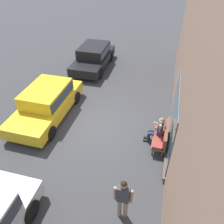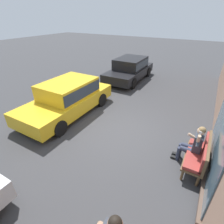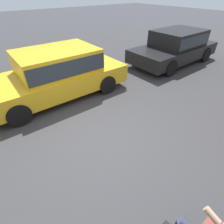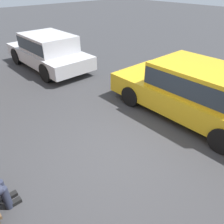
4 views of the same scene
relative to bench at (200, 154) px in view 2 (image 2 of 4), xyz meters
The scene contains 5 objects.
ground_plane 2.99m from the bench, 100.32° to the right, with size 60.00×60.00×0.00m, color #38383A.
bench is the anchor object (origin of this frame).
person_on_phone 0.32m from the bench, 129.70° to the right, with size 0.73×0.74×1.31m.
parked_car_near 8.05m from the bench, 141.06° to the right, with size 4.37×2.01×1.42m.
parked_car_mid 5.53m from the bench, 97.27° to the right, with size 4.51×2.00×1.46m.
Camera 2 is at (4.92, 2.60, 3.96)m, focal length 28.00 mm.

